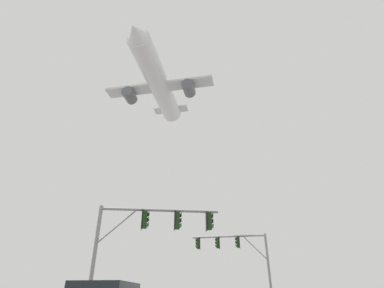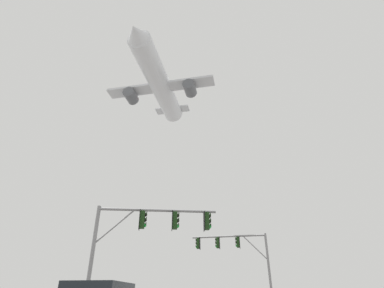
{
  "view_description": "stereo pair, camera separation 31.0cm",
  "coord_description": "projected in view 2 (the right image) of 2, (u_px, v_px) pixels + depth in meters",
  "views": [
    {
      "loc": [
        0.6,
        -6.28,
        1.11
      ],
      "look_at": [
        -1.73,
        20.75,
        15.38
      ],
      "focal_mm": 27.73,
      "sensor_mm": 36.0,
      "label": 1
    },
    {
      "loc": [
        0.91,
        -6.26,
        1.11
      ],
      "look_at": [
        -1.73,
        20.75,
        15.38
      ],
      "focal_mm": 27.73,
      "sensor_mm": 36.0,
      "label": 2
    }
  ],
  "objects": [
    {
      "name": "airplane",
      "position": [
        159.0,
        83.0,
        57.94
      ],
      "size": [
        21.55,
        27.89,
        7.59
      ],
      "color": "white"
    },
    {
      "name": "signal_pole_far",
      "position": [
        237.0,
        251.0,
        25.77
      ],
      "size": [
        6.55,
        0.88,
        6.26
      ],
      "color": "gray",
      "rests_on": "ground"
    },
    {
      "name": "signal_pole_near",
      "position": [
        146.0,
        230.0,
        15.54
      ],
      "size": [
        6.3,
        1.43,
        5.56
      ],
      "color": "gray",
      "rests_on": "ground"
    }
  ]
}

